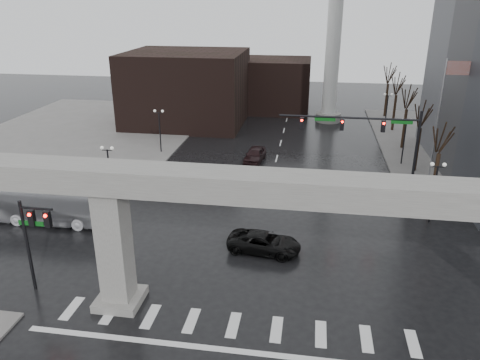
{
  "coord_description": "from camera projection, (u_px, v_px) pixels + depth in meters",
  "views": [
    {
      "loc": [
        3.65,
        -21.89,
        17.02
      ],
      "look_at": [
        -1.28,
        9.52,
        4.5
      ],
      "focal_mm": 35.0,
      "sensor_mm": 36.0,
      "label": 1
    }
  ],
  "objects": [
    {
      "name": "tree_right_0",
      "position": [
        436.0,
        173.0,
        40.33
      ],
      "size": [
        1.09,
        1.58,
        7.5
      ],
      "color": "black",
      "rests_on": "ground"
    },
    {
      "name": "tree_right_2",
      "position": [
        405.0,
        125.0,
        54.99
      ],
      "size": [
        1.1,
        1.63,
        7.85
      ],
      "color": "black",
      "rests_on": "ground"
    },
    {
      "name": "lamp_right_1",
      "position": [
        405.0,
        134.0,
        49.41
      ],
      "size": [
        1.22,
        0.32,
        5.11
      ],
      "color": "black",
      "rests_on": "ground"
    },
    {
      "name": "lamp_right_0",
      "position": [
        435.0,
        182.0,
        36.54
      ],
      "size": [
        1.22,
        0.32,
        5.11
      ],
      "color": "black",
      "rests_on": "ground"
    },
    {
      "name": "ground",
      "position": [
        236.0,
        314.0,
        26.89
      ],
      "size": [
        160.0,
        160.0,
        0.0
      ],
      "primitive_type": "plane",
      "color": "black",
      "rests_on": "ground"
    },
    {
      "name": "flagpole_assembly",
      "position": [
        443.0,
        109.0,
        42.15
      ],
      "size": [
        2.06,
        0.12,
        12.0
      ],
      "color": "silver",
      "rests_on": "ground"
    },
    {
      "name": "lamp_left_1",
      "position": [
        159.0,
        124.0,
        53.3
      ],
      "size": [
        1.22,
        0.32,
        5.11
      ],
      "color": "black",
      "rests_on": "ground"
    },
    {
      "name": "tree_right_1",
      "position": [
        418.0,
        145.0,
        47.66
      ],
      "size": [
        1.09,
        1.61,
        7.67
      ],
      "color": "black",
      "rests_on": "ground"
    },
    {
      "name": "lamp_left_0",
      "position": [
        109.0,
        164.0,
        40.43
      ],
      "size": [
        1.22,
        0.32,
        5.11
      ],
      "color": "black",
      "rests_on": "ground"
    },
    {
      "name": "lamp_left_2",
      "position": [
        190.0,
        99.0,
        66.17
      ],
      "size": [
        1.22,
        0.32,
        5.11
      ],
      "color": "black",
      "rests_on": "ground"
    },
    {
      "name": "signal_left_pole",
      "position": [
        33.0,
        231.0,
        27.62
      ],
      "size": [
        2.3,
        0.3,
        6.0
      ],
      "color": "black",
      "rests_on": "ground"
    },
    {
      "name": "lamp_right_2",
      "position": [
        387.0,
        105.0,
        62.27
      ],
      "size": [
        1.22,
        0.32,
        5.11
      ],
      "color": "black",
      "rests_on": "ground"
    },
    {
      "name": "city_bus",
      "position": [
        48.0,
        203.0,
        37.38
      ],
      "size": [
        11.37,
        2.75,
        3.16
      ],
      "primitive_type": "imported",
      "rotation": [
        0.0,
        0.0,
        1.56
      ],
      "color": "#ACACB1",
      "rests_on": "ground"
    },
    {
      "name": "far_car",
      "position": [
        255.0,
        155.0,
        51.35
      ],
      "size": [
        2.37,
        4.8,
        1.57
      ],
      "primitive_type": "imported",
      "rotation": [
        0.0,
        0.0,
        -0.11
      ],
      "color": "black",
      "rests_on": "ground"
    },
    {
      "name": "pickup_truck",
      "position": [
        264.0,
        243.0,
        33.18
      ],
      "size": [
        5.45,
        3.02,
        1.44
      ],
      "primitive_type": "imported",
      "rotation": [
        0.0,
        0.0,
        1.45
      ],
      "color": "black",
      "rests_on": "ground"
    },
    {
      "name": "sidewalk_nw",
      "position": [
        91.0,
        130.0,
        63.7
      ],
      "size": [
        28.0,
        36.0,
        0.15
      ],
      "primitive_type": "cube",
      "color": "slate",
      "rests_on": "ground"
    },
    {
      "name": "smokestack",
      "position": [
        335.0,
        25.0,
        63.42
      ],
      "size": [
        3.6,
        3.6,
        30.0
      ],
      "color": "silver",
      "rests_on": "ground"
    },
    {
      "name": "tree_right_3",
      "position": [
        395.0,
        109.0,
        62.32
      ],
      "size": [
        1.11,
        1.66,
        8.02
      ],
      "color": "black",
      "rests_on": "ground"
    },
    {
      "name": "building_far_mid",
      "position": [
        277.0,
        85.0,
        73.51
      ],
      "size": [
        10.0,
        10.0,
        8.0
      ],
      "primitive_type": "cube",
      "color": "black",
      "rests_on": "ground"
    },
    {
      "name": "building_far_left",
      "position": [
        187.0,
        88.0,
        65.68
      ],
      "size": [
        16.0,
        14.0,
        10.0
      ],
      "primitive_type": "cube",
      "color": "black",
      "rests_on": "ground"
    },
    {
      "name": "signal_mast_arm",
      "position": [
        373.0,
        134.0,
        40.74
      ],
      "size": [
        12.12,
        0.43,
        8.0
      ],
      "color": "black",
      "rests_on": "ground"
    },
    {
      "name": "tree_right_4",
      "position": [
        387.0,
        97.0,
        69.65
      ],
      "size": [
        1.12,
        1.69,
        8.19
      ],
      "color": "black",
      "rests_on": "ground"
    },
    {
      "name": "elevated_guideway",
      "position": [
        260.0,
        207.0,
        24.19
      ],
      "size": [
        48.0,
        2.6,
        8.7
      ],
      "color": "#999790",
      "rests_on": "ground"
    }
  ]
}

